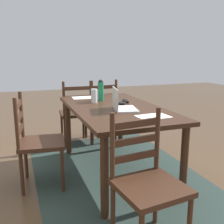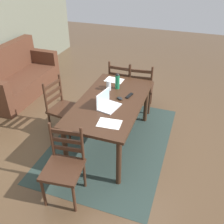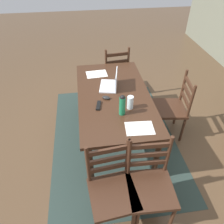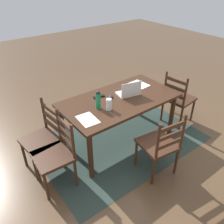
{
  "view_description": "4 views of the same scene",
  "coord_description": "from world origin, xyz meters",
  "px_view_note": "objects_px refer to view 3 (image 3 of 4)",
  "views": [
    {
      "loc": [
        -2.65,
        0.99,
        1.35
      ],
      "look_at": [
        0.13,
        -0.01,
        0.68
      ],
      "focal_mm": 42.91,
      "sensor_mm": 36.0,
      "label": 1
    },
    {
      "loc": [
        -2.95,
        -1.05,
        2.61
      ],
      "look_at": [
        -0.07,
        -0.04,
        0.62
      ],
      "focal_mm": 40.18,
      "sensor_mm": 36.0,
      "label": 2
    },
    {
      "loc": [
        2.24,
        -0.35,
        2.35
      ],
      "look_at": [
        0.05,
        -0.03,
        0.52
      ],
      "focal_mm": 34.79,
      "sensor_mm": 36.0,
      "label": 3
    },
    {
      "loc": [
        1.87,
        2.27,
        2.41
      ],
      "look_at": [
        0.13,
        -0.01,
        0.58
      ],
      "focal_mm": 37.46,
      "sensor_mm": 36.0,
      "label": 4
    }
  ],
  "objects_px": {
    "chair_right_far": "(150,185)",
    "laptop": "(112,83)",
    "chair_right_near": "(112,190)",
    "chair_left_far": "(115,71)",
    "tv_remote": "(99,105)",
    "water_bottle": "(122,105)",
    "dining_table": "(114,100)",
    "drinking_glass": "(130,102)",
    "computer_mouse": "(106,98)",
    "chair_far_head": "(172,108)"
  },
  "relations": [
    {
      "from": "chair_far_head",
      "to": "chair_left_far",
      "type": "relative_size",
      "value": 1.0
    },
    {
      "from": "dining_table",
      "to": "chair_right_near",
      "type": "bearing_deg",
      "value": -9.31
    },
    {
      "from": "chair_left_far",
      "to": "chair_far_head",
      "type": "bearing_deg",
      "value": 29.22
    },
    {
      "from": "chair_right_near",
      "to": "chair_left_far",
      "type": "relative_size",
      "value": 1.0
    },
    {
      "from": "drinking_glass",
      "to": "chair_left_far",
      "type": "bearing_deg",
      "value": 178.32
    },
    {
      "from": "chair_right_near",
      "to": "computer_mouse",
      "type": "relative_size",
      "value": 9.5
    },
    {
      "from": "drinking_glass",
      "to": "tv_remote",
      "type": "relative_size",
      "value": 0.94
    },
    {
      "from": "dining_table",
      "to": "tv_remote",
      "type": "bearing_deg",
      "value": -45.03
    },
    {
      "from": "drinking_glass",
      "to": "computer_mouse",
      "type": "relative_size",
      "value": 1.6
    },
    {
      "from": "dining_table",
      "to": "chair_right_near",
      "type": "relative_size",
      "value": 1.79
    },
    {
      "from": "chair_right_far",
      "to": "drinking_glass",
      "type": "height_order",
      "value": "chair_right_far"
    },
    {
      "from": "chair_right_near",
      "to": "chair_left_far",
      "type": "xyz_separation_m",
      "value": [
        -2.27,
        0.37,
        0.0
      ]
    },
    {
      "from": "chair_left_far",
      "to": "tv_remote",
      "type": "bearing_deg",
      "value": -16.58
    },
    {
      "from": "laptop",
      "to": "water_bottle",
      "type": "distance_m",
      "value": 0.58
    },
    {
      "from": "chair_left_far",
      "to": "computer_mouse",
      "type": "height_order",
      "value": "chair_left_far"
    },
    {
      "from": "chair_right_near",
      "to": "water_bottle",
      "type": "height_order",
      "value": "water_bottle"
    },
    {
      "from": "chair_far_head",
      "to": "drinking_glass",
      "type": "bearing_deg",
      "value": -66.53
    },
    {
      "from": "water_bottle",
      "to": "chair_right_near",
      "type": "bearing_deg",
      "value": -16.49
    },
    {
      "from": "dining_table",
      "to": "drinking_glass",
      "type": "relative_size",
      "value": 10.62
    },
    {
      "from": "chair_right_near",
      "to": "water_bottle",
      "type": "relative_size",
      "value": 3.73
    },
    {
      "from": "tv_remote",
      "to": "dining_table",
      "type": "bearing_deg",
      "value": 57.09
    },
    {
      "from": "laptop",
      "to": "drinking_glass",
      "type": "distance_m",
      "value": 0.5
    },
    {
      "from": "chair_far_head",
      "to": "chair_left_far",
      "type": "xyz_separation_m",
      "value": [
        -1.14,
        -0.64,
        0.0
      ]
    },
    {
      "from": "chair_right_far",
      "to": "tv_remote",
      "type": "xyz_separation_m",
      "value": [
        -0.92,
        -0.4,
        0.32
      ]
    },
    {
      "from": "dining_table",
      "to": "chair_far_head",
      "type": "bearing_deg",
      "value": 89.6
    },
    {
      "from": "dining_table",
      "to": "chair_left_far",
      "type": "distance_m",
      "value": 1.17
    },
    {
      "from": "chair_left_far",
      "to": "chair_right_near",
      "type": "bearing_deg",
      "value": -9.32
    },
    {
      "from": "dining_table",
      "to": "chair_far_head",
      "type": "relative_size",
      "value": 1.79
    },
    {
      "from": "chair_far_head",
      "to": "chair_left_far",
      "type": "bearing_deg",
      "value": -150.78
    },
    {
      "from": "dining_table",
      "to": "chair_right_far",
      "type": "xyz_separation_m",
      "value": [
        1.14,
        0.18,
        -0.21
      ]
    },
    {
      "from": "laptop",
      "to": "water_bottle",
      "type": "relative_size",
      "value": 1.41
    },
    {
      "from": "drinking_glass",
      "to": "tv_remote",
      "type": "bearing_deg",
      "value": -103.39
    },
    {
      "from": "computer_mouse",
      "to": "tv_remote",
      "type": "bearing_deg",
      "value": -10.13
    },
    {
      "from": "chair_far_head",
      "to": "chair_left_far",
      "type": "height_order",
      "value": "same"
    },
    {
      "from": "chair_right_near",
      "to": "drinking_glass",
      "type": "relative_size",
      "value": 5.95
    },
    {
      "from": "chair_right_far",
      "to": "water_bottle",
      "type": "distance_m",
      "value": 0.88
    },
    {
      "from": "chair_far_head",
      "to": "laptop",
      "type": "relative_size",
      "value": 2.65
    },
    {
      "from": "chair_right_far",
      "to": "computer_mouse",
      "type": "height_order",
      "value": "chair_right_far"
    },
    {
      "from": "chair_right_far",
      "to": "computer_mouse",
      "type": "distance_m",
      "value": 1.14
    },
    {
      "from": "chair_right_near",
      "to": "water_bottle",
      "type": "bearing_deg",
      "value": 163.51
    },
    {
      "from": "chair_left_far",
      "to": "laptop",
      "type": "distance_m",
      "value": 1.04
    },
    {
      "from": "water_bottle",
      "to": "tv_remote",
      "type": "xyz_separation_m",
      "value": [
        -0.18,
        -0.25,
        -0.12
      ]
    },
    {
      "from": "chair_left_far",
      "to": "drinking_glass",
      "type": "xyz_separation_m",
      "value": [
        1.44,
        -0.04,
        0.39
      ]
    },
    {
      "from": "chair_right_near",
      "to": "chair_far_head",
      "type": "bearing_deg",
      "value": 138.17
    },
    {
      "from": "dining_table",
      "to": "laptop",
      "type": "bearing_deg",
      "value": 179.87
    },
    {
      "from": "computer_mouse",
      "to": "chair_right_near",
      "type": "bearing_deg",
      "value": 24.35
    },
    {
      "from": "chair_right_far",
      "to": "computer_mouse",
      "type": "bearing_deg",
      "value": -164.58
    },
    {
      "from": "laptop",
      "to": "chair_right_near",
      "type": "bearing_deg",
      "value": -8.09
    },
    {
      "from": "chair_far_head",
      "to": "laptop",
      "type": "height_order",
      "value": "laptop"
    },
    {
      "from": "chair_right_far",
      "to": "laptop",
      "type": "distance_m",
      "value": 1.38
    }
  ]
}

